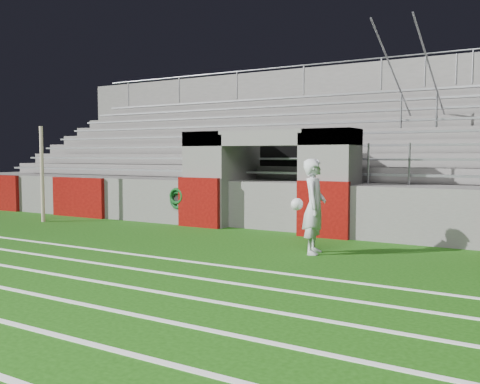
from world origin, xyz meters
The scene contains 5 objects.
ground centered at (0.00, 0.00, 0.00)m, with size 90.00×90.00×0.00m, color #15450B.
field_post centered at (-6.40, 1.52, 1.40)m, with size 0.11×0.11×2.80m, color #BFA88E.
stadium_structure centered at (0.00, 7.97, 1.49)m, with size 26.00×8.48×5.42m.
goalkeeper_with_ball centered at (2.44, 0.94, 0.95)m, with size 0.76×0.78×1.89m.
hose_coil centered at (-2.53, 2.93, 0.76)m, with size 0.53×0.14×0.61m.
Camera 1 is at (6.64, -8.83, 1.97)m, focal length 40.00 mm.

